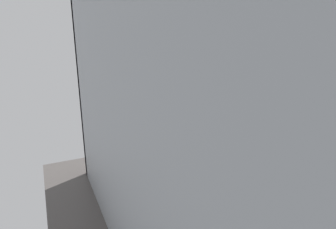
{
  "coord_description": "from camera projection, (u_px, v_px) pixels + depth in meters",
  "views": [
    {
      "loc": [
        -2.96,
        -2.04,
        2.02
      ],
      "look_at": [
        -1.24,
        1.55,
        0.9
      ],
      "focal_mm": 28.98,
      "sensor_mm": 36.0,
      "label": 1
    }
  ],
  "objects": [
    {
      "name": "wall_back",
      "position": [
        222.0,
        80.0,
        4.83
      ],
      "size": [
        4.93,
        0.54,
        2.62
      ],
      "color": "#999EA3",
      "rests_on": "ground"
    },
    {
      "name": "vanity_sink_left",
      "position": [
        138.0,
        149.0,
        4.14
      ],
      "size": [
        0.63,
        0.5,
        0.74
      ],
      "color": "#56331E",
      "rests_on": "ground"
    },
    {
      "name": "soap_dispenser",
      "position": [
        148.0,
        117.0,
        4.28
      ],
      "size": [
        0.06,
        0.06,
        0.2
      ],
      "color": "gray",
      "rests_on": "vanity_sink_left"
    },
    {
      "name": "ground_plane",
      "position": [
        304.0,
        202.0,
        3.56
      ],
      "size": [
        6.13,
        5.11,
        0.1
      ],
      "primitive_type": "cube",
      "color": "#4C4744",
      "rests_on": "ground"
    },
    {
      "name": "toilet",
      "position": [
        196.0,
        139.0,
        4.58
      ],
      "size": [
        0.48,
        0.62,
        1.0
      ],
      "color": "#56331E",
      "rests_on": "ground"
    },
    {
      "name": "folded_hand_towel",
      "position": [
        138.0,
        129.0,
        3.89
      ],
      "size": [
        0.22,
        0.16,
        0.04
      ],
      "primitive_type": "cube",
      "color": "white",
      "rests_on": "vanity_sink_left"
    },
    {
      "name": "toothbrush_cup",
      "position": [
        119.0,
        123.0,
        4.08
      ],
      "size": [
        0.07,
        0.07,
        0.21
      ],
      "color": "silver",
      "rests_on": "vanity_sink_left"
    },
    {
      "name": "wall_left",
      "position": [
        122.0,
        129.0,
        2.19
      ],
      "size": [
        0.12,
        3.91,
        2.62
      ],
      "primitive_type": "cube",
      "color": "#999EA3",
      "rests_on": "ground"
    },
    {
      "name": "tap_on_left_sink",
      "position": [
        133.0,
        120.0,
        4.18
      ],
      "size": [
        0.03,
        0.13,
        0.11
      ],
      "color": "silver",
      "rests_on": "vanity_sink_left"
    },
    {
      "name": "shower_tray",
      "position": [
        303.0,
        124.0,
        5.25
      ],
      "size": [
        0.89,
        0.93,
        1.95
      ],
      "color": "white",
      "rests_on": "ground"
    },
    {
      "name": "bath_mat",
      "position": [
        154.0,
        191.0,
        3.72
      ],
      "size": [
        0.68,
        0.44,
        0.01
      ],
      "primitive_type": "cube",
      "color": "#474C56",
      "rests_on": "ground"
    }
  ]
}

